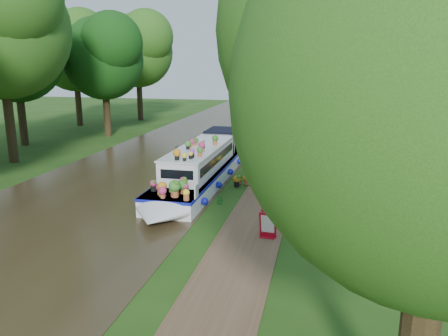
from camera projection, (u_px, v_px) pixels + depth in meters
ground at (239, 198)px, 19.28m from camera, size 100.00×100.00×0.00m
canal_water at (114, 189)px, 20.57m from camera, size 10.00×100.00×0.02m
towpath at (266, 199)px, 19.02m from camera, size 2.20×100.00×0.03m
plant_boat at (200, 167)px, 21.22m from camera, size 2.29×13.52×2.26m
tree_near_overhang at (334, 45)px, 19.81m from camera, size 5.52×5.28×8.99m
tree_near_mid at (341, 54)px, 31.08m from camera, size 6.90×6.60×9.40m
tree_near_far at (332, 49)px, 41.47m from camera, size 7.59×7.26×10.30m
tree_far_c at (104, 53)px, 34.00m from camera, size 7.13×6.82×9.59m
tree_far_d at (138, 46)px, 43.60m from camera, size 8.05×7.70×10.85m
tree_far_g at (15, 48)px, 30.07m from camera, size 7.36×7.04×9.95m
tree_far_h at (75, 48)px, 39.79m from camera, size 7.82×7.48×10.49m
second_boat at (253, 130)px, 35.01m from camera, size 2.94×6.73×1.25m
sandwich_board at (268, 225)px, 14.82m from camera, size 0.59×0.50×0.92m
pedestrian_pink at (289, 119)px, 39.28m from camera, size 0.71×0.61×1.64m
pedestrian_dark at (303, 126)px, 35.06m from camera, size 0.86×0.72×1.60m
verge_plant at (220, 199)px, 18.44m from camera, size 0.44×0.42×0.39m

